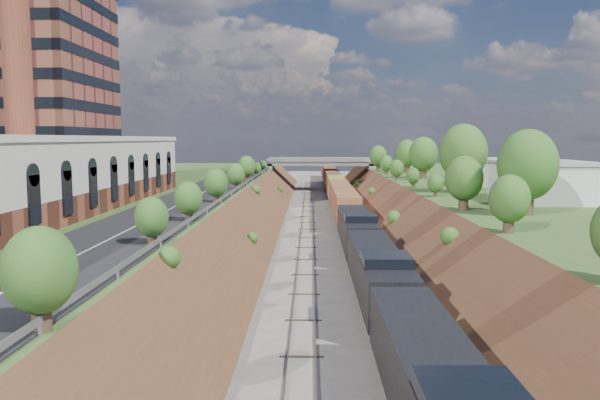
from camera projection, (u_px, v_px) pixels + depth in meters
The scene contains 16 objects.
platform_left at pixel (64, 213), 73.01m from camera, with size 44.00×180.00×5.00m, color #3A5021.
platform_right at pixel (596, 214), 71.79m from camera, with size 44.00×180.00×5.00m, color #3A5021.
embankment_left at pixel (240, 233), 72.86m from camera, with size 7.07×180.00×7.07m, color brown.
embankment_right at pixel (416, 234), 72.46m from camera, with size 7.07×180.00×7.07m, color brown.
rail_left_track at pixel (307, 233), 72.70m from camera, with size 1.58×180.00×0.18m, color gray.
rail_right_track at pixel (349, 233), 72.60m from camera, with size 1.58×180.00×0.18m, color gray.
road at pixel (203, 193), 72.42m from camera, with size 8.00×180.00×0.10m, color black.
guardrail at pixel (236, 189), 72.09m from camera, with size 0.10×171.00×0.70m.
commercial_building at pixel (11, 176), 50.42m from camera, with size 14.30×62.30×7.00m.
smokestack at pixel (15, 22), 66.74m from camera, with size 3.20×3.20×40.00m, color brown.
overpass at pixel (320, 169), 133.80m from camera, with size 24.50×8.30×7.40m.
white_building_near at pixel (546, 182), 63.54m from camera, with size 9.00×12.00×4.00m, color silver.
white_building_far at pixel (482, 173), 85.44m from camera, with size 8.00×10.00×3.60m, color silver.
tree_right_large at pixel (528, 166), 51.48m from camera, with size 5.25×5.25×7.61m.
tree_left_crest at pixel (136, 224), 32.37m from camera, with size 2.45×2.45×3.55m.
freight_train at pixel (338, 191), 101.81m from camera, with size 3.07×172.96×4.59m.
Camera 1 is at (-2.13, -11.88, 11.74)m, focal length 35.00 mm.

